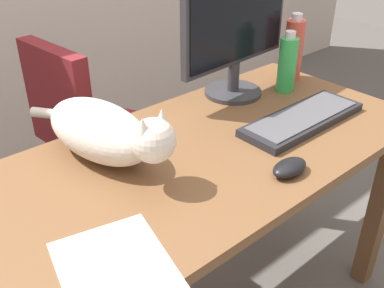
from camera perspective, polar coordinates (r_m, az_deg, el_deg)
desk at (r=1.34m, az=2.43°, el=-4.53°), size 1.31×0.65×0.73m
office_chair at (r=1.91m, az=-11.82°, el=-1.90°), size 0.48×0.48×0.89m
monitor at (r=1.53m, az=5.62°, el=14.14°), size 0.48×0.20×0.41m
keyboard at (r=1.43m, az=13.84°, el=3.12°), size 0.44×0.15×0.03m
cat at (r=1.21m, az=-11.09°, el=1.63°), size 0.22×0.61×0.20m
computer_mouse at (r=1.18m, az=12.27°, el=-2.92°), size 0.11×0.06×0.04m
paper_sheet at (r=0.90m, az=-9.26°, el=-15.99°), size 0.27×0.34×0.00m
water_bottle at (r=1.73m, az=12.73°, el=11.66°), size 0.07×0.07×0.24m
spray_bottle at (r=1.62m, az=11.99°, el=9.90°), size 0.06×0.06×0.22m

